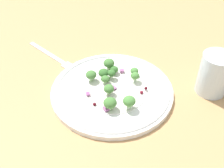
% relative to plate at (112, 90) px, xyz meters
% --- Properties ---
extents(ground_plane, '(1.80, 1.80, 0.02)m').
position_rel_plate_xyz_m(ground_plane, '(0.02, 0.01, -0.02)').
color(ground_plane, tan).
extents(plate, '(0.28, 0.28, 0.02)m').
position_rel_plate_xyz_m(plate, '(0.00, 0.00, 0.00)').
color(plate, white).
rests_on(plate, ground_plane).
extents(dressing_pool, '(0.16, 0.16, 0.00)m').
position_rel_plate_xyz_m(dressing_pool, '(-0.00, -0.00, 0.00)').
color(dressing_pool, white).
rests_on(dressing_pool, plate).
extents(broccoli_floret_0, '(0.02, 0.02, 0.02)m').
position_rel_plate_xyz_m(broccoli_floret_0, '(0.02, 0.05, 0.02)').
color(broccoli_floret_0, '#9EC684').
rests_on(broccoli_floret_0, plate).
extents(broccoli_floret_1, '(0.03, 0.03, 0.03)m').
position_rel_plate_xyz_m(broccoli_floret_1, '(0.01, -0.07, 0.03)').
color(broccoli_floret_1, '#8EB77A').
rests_on(broccoli_floret_1, plate).
extents(broccoli_floret_2, '(0.02, 0.02, 0.02)m').
position_rel_plate_xyz_m(broccoli_floret_2, '(0.06, 0.01, 0.02)').
color(broccoli_floret_2, '#9EC684').
rests_on(broccoli_floret_2, plate).
extents(broccoli_floret_3, '(0.03, 0.03, 0.03)m').
position_rel_plate_xyz_m(broccoli_floret_3, '(-0.03, -0.06, 0.02)').
color(broccoli_floret_3, '#9EC684').
rests_on(broccoli_floret_3, plate).
extents(broccoli_floret_4, '(0.03, 0.03, 0.03)m').
position_rel_plate_xyz_m(broccoli_floret_4, '(-0.04, 0.04, 0.02)').
color(broccoli_floret_4, '#8EB77A').
rests_on(broccoli_floret_4, plate).
extents(broccoli_floret_5, '(0.02, 0.02, 0.02)m').
position_rel_plate_xyz_m(broccoli_floret_5, '(-0.01, 0.04, 0.02)').
color(broccoli_floret_5, '#ADD18E').
rests_on(broccoli_floret_5, plate).
extents(broccoli_floret_6, '(0.02, 0.02, 0.02)m').
position_rel_plate_xyz_m(broccoli_floret_6, '(0.07, 0.03, 0.02)').
color(broccoli_floret_6, '#8EB77A').
rests_on(broccoli_floret_6, plate).
extents(broccoli_floret_7, '(0.03, 0.03, 0.03)m').
position_rel_plate_xyz_m(broccoli_floret_7, '(0.02, 0.07, 0.03)').
color(broccoli_floret_7, '#9EC684').
rests_on(broccoli_floret_7, plate).
extents(broccoli_floret_8, '(0.02, 0.02, 0.02)m').
position_rel_plate_xyz_m(broccoli_floret_8, '(-0.01, -0.02, 0.02)').
color(broccoli_floret_8, '#ADD18E').
rests_on(broccoli_floret_8, plate).
extents(broccoli_floret_9, '(0.02, 0.02, 0.02)m').
position_rel_plate_xyz_m(broccoli_floret_9, '(-0.01, 0.02, 0.02)').
color(broccoli_floret_9, '#ADD18E').
rests_on(broccoli_floret_9, plate).
extents(broccoli_floret_10, '(0.02, 0.02, 0.02)m').
position_rel_plate_xyz_m(broccoli_floret_10, '(0.01, 0.03, 0.02)').
color(broccoli_floret_10, '#8EB77A').
rests_on(broccoli_floret_10, plate).
extents(cranberry_0, '(0.01, 0.01, 0.01)m').
position_rel_plate_xyz_m(cranberry_0, '(-0.01, 0.06, 0.01)').
color(cranberry_0, '#4C0A14').
rests_on(cranberry_0, plate).
extents(cranberry_1, '(0.01, 0.01, 0.01)m').
position_rel_plate_xyz_m(cranberry_1, '(0.06, -0.04, 0.01)').
color(cranberry_1, maroon).
rests_on(cranberry_1, plate).
extents(cranberry_2, '(0.01, 0.01, 0.01)m').
position_rel_plate_xyz_m(cranberry_2, '(-0.01, -0.04, 0.01)').
color(cranberry_2, maroon).
rests_on(cranberry_2, plate).
extents(cranberry_3, '(0.01, 0.01, 0.01)m').
position_rel_plate_xyz_m(cranberry_3, '(0.07, -0.03, 0.01)').
color(cranberry_3, '#4C0A14').
rests_on(cranberry_3, plate).
extents(cranberry_4, '(0.01, 0.01, 0.01)m').
position_rel_plate_xyz_m(cranberry_4, '(-0.05, -0.04, 0.01)').
color(cranberry_4, '#4C0A14').
rests_on(cranberry_4, plate).
extents(onion_bit_0, '(0.01, 0.01, 0.01)m').
position_rel_plate_xyz_m(onion_bit_0, '(0.04, 0.05, 0.01)').
color(onion_bit_0, '#A35B93').
rests_on(onion_bit_0, plate).
extents(onion_bit_1, '(0.02, 0.02, 0.00)m').
position_rel_plate_xyz_m(onion_bit_1, '(0.00, -0.00, 0.01)').
color(onion_bit_1, '#A35B93').
rests_on(onion_bit_1, plate).
extents(onion_bit_2, '(0.02, 0.01, 0.01)m').
position_rel_plate_xyz_m(onion_bit_2, '(-0.03, -0.06, 0.01)').
color(onion_bit_2, '#A35B93').
rests_on(onion_bit_2, plate).
extents(onion_bit_3, '(0.01, 0.02, 0.00)m').
position_rel_plate_xyz_m(onion_bit_3, '(-0.02, -0.05, 0.01)').
color(onion_bit_3, '#934C84').
rests_on(onion_bit_3, plate).
extents(onion_bit_4, '(0.01, 0.01, 0.00)m').
position_rel_plate_xyz_m(onion_bit_4, '(-0.06, -0.01, 0.01)').
color(onion_bit_4, '#934C84').
rests_on(onion_bit_4, plate).
extents(fork, '(0.10, 0.17, 0.01)m').
position_rel_plate_xyz_m(fork, '(-0.10, 0.19, -0.01)').
color(fork, silver).
rests_on(fork, ground_plane).
extents(water_glass, '(0.07, 0.07, 0.10)m').
position_rel_plate_xyz_m(water_glass, '(0.22, -0.07, 0.04)').
color(water_glass, silver).
rests_on(water_glass, ground_plane).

